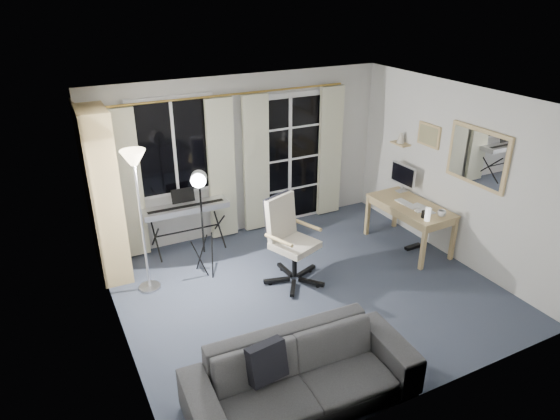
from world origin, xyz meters
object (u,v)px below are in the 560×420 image
(office_chair, at_px, (287,232))
(keyboard_piano, at_px, (186,209))
(bookshelf, at_px, (100,197))
(studio_light, at_px, (200,192))
(mug, at_px, (442,213))
(desk, at_px, (410,210))
(torchiere_lamp, at_px, (136,180))
(sofa, at_px, (302,366))
(monitor, at_px, (403,175))

(office_chair, bearing_deg, keyboard_piano, 104.43)
(bookshelf, height_order, studio_light, bookshelf)
(office_chair, relative_size, mug, 10.33)
(office_chair, relative_size, desk, 0.89)
(office_chair, bearing_deg, desk, -22.12)
(studio_light, distance_m, office_chair, 1.21)
(desk, distance_m, mug, 0.53)
(office_chair, height_order, desk, office_chair)
(torchiere_lamp, xyz_separation_m, office_chair, (1.67, -0.58, -0.81))
(office_chair, distance_m, sofa, 2.15)
(sofa, bearing_deg, keyboard_piano, 93.99)
(studio_light, relative_size, mug, 13.66)
(mug, distance_m, sofa, 3.29)
(monitor, bearing_deg, torchiere_lamp, 175.45)
(office_chair, bearing_deg, monitor, -10.34)
(studio_light, distance_m, monitor, 3.14)
(bookshelf, distance_m, monitor, 4.30)
(studio_light, relative_size, desk, 1.18)
(monitor, relative_size, mug, 4.40)
(studio_light, xyz_separation_m, mug, (3.02, -1.07, -0.48))
(bookshelf, xyz_separation_m, desk, (4.01, -1.33, -0.47))
(desk, xyz_separation_m, sofa, (-2.85, -1.92, -0.17))
(studio_light, relative_size, monitor, 3.11)
(office_chair, height_order, mug, office_chair)
(sofa, bearing_deg, monitor, 40.83)
(studio_light, xyz_separation_m, office_chair, (0.94, -0.53, -0.54))
(torchiere_lamp, relative_size, sofa, 0.85)
(torchiere_lamp, height_order, office_chair, torchiere_lamp)
(keyboard_piano, height_order, sofa, keyboard_piano)
(bookshelf, xyz_separation_m, keyboard_piano, (1.10, -0.01, -0.40))
(bookshelf, xyz_separation_m, torchiere_lamp, (0.35, -0.72, 0.42))
(office_chair, height_order, sofa, office_chair)
(sofa, bearing_deg, mug, 28.65)
(keyboard_piano, xyz_separation_m, sofa, (0.06, -3.25, -0.25))
(sofa, bearing_deg, desk, 36.92)
(keyboard_piano, xyz_separation_m, desk, (2.91, -1.33, -0.07))
(studio_light, distance_m, mug, 3.24)
(studio_light, bearing_deg, office_chair, -5.71)
(monitor, height_order, mug, monitor)
(keyboard_piano, bearing_deg, monitor, -14.71)
(torchiere_lamp, relative_size, monitor, 3.78)
(keyboard_piano, height_order, monitor, monitor)
(bookshelf, bearing_deg, desk, -16.98)
(mug, bearing_deg, studio_light, 160.55)
(desk, bearing_deg, mug, -80.81)
(keyboard_piano, relative_size, desk, 0.95)
(desk, bearing_deg, keyboard_piano, 153.36)
(keyboard_piano, xyz_separation_m, office_chair, (0.93, -1.29, 0.01))
(sofa, bearing_deg, bookshelf, 112.57)
(studio_light, relative_size, office_chair, 1.32)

